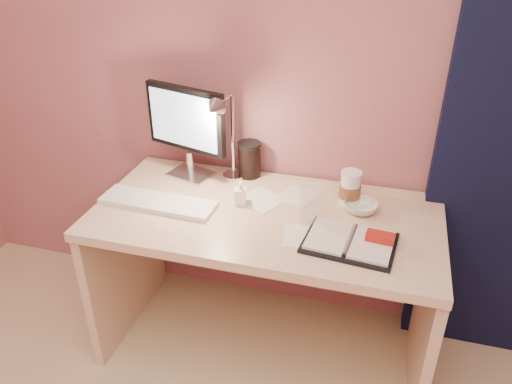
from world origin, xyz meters
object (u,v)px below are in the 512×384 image
(bowl, at_px, (361,207))
(lotion_bottle, at_px, (240,192))
(desk_lamp, at_px, (227,133))
(desk, at_px, (269,248))
(clear_cup, at_px, (311,204))
(dark_jar, at_px, (249,161))
(coffee_cup, at_px, (350,188))
(keyboard, at_px, (158,202))
(planner, at_px, (352,241))
(monitor, at_px, (187,124))

(bowl, xyz_separation_m, lotion_bottle, (-0.49, -0.07, 0.03))
(bowl, distance_m, desk_lamp, 0.63)
(desk, distance_m, bowl, 0.44)
(clear_cup, distance_m, dark_jar, 0.46)
(coffee_cup, distance_m, bowl, 0.09)
(desk, bearing_deg, keyboard, -163.81)
(planner, height_order, desk_lamp, desk_lamp)
(clear_cup, relative_size, desk_lamp, 0.38)
(coffee_cup, xyz_separation_m, lotion_bottle, (-0.43, -0.13, -0.02))
(planner, bearing_deg, monitor, 161.61)
(dark_jar, bearing_deg, desk_lamp, -109.51)
(dark_jar, bearing_deg, bowl, -19.60)
(desk, distance_m, monitor, 0.65)
(dark_jar, bearing_deg, coffee_cup, -14.75)
(monitor, relative_size, lotion_bottle, 4.10)
(planner, bearing_deg, clear_cup, 154.06)
(keyboard, relative_size, coffee_cup, 3.43)
(desk, relative_size, keyboard, 2.86)
(monitor, bearing_deg, desk_lamp, -2.39)
(coffee_cup, height_order, dark_jar, dark_jar)
(planner, distance_m, desk_lamp, 0.68)
(desk_lamp, bearing_deg, bowl, 2.46)
(planner, distance_m, bowl, 0.24)
(monitor, relative_size, keyboard, 0.86)
(lotion_bottle, height_order, dark_jar, dark_jar)
(coffee_cup, xyz_separation_m, desk_lamp, (-0.52, -0.02, 0.20))
(planner, distance_m, lotion_bottle, 0.51)
(desk, xyz_separation_m, bowl, (0.37, 0.04, 0.25))
(desk, xyz_separation_m, monitor, (-0.41, 0.15, 0.48))
(desk, height_order, bowl, bowl)
(bowl, xyz_separation_m, dark_jar, (-0.52, 0.19, 0.05))
(lotion_bottle, bearing_deg, planner, -19.58)
(keyboard, xyz_separation_m, coffee_cup, (0.76, 0.23, 0.06))
(desk_lamp, bearing_deg, monitor, 168.25)
(desk, bearing_deg, planner, -28.90)
(desk_lamp, bearing_deg, coffee_cup, 8.92)
(bowl, bearing_deg, clear_cup, -144.98)
(monitor, height_order, bowl, monitor)
(keyboard, bearing_deg, desk, 18.61)
(planner, distance_m, dark_jar, 0.67)
(planner, height_order, clear_cup, clear_cup)
(clear_cup, xyz_separation_m, lotion_bottle, (-0.31, 0.06, -0.03))
(planner, distance_m, clear_cup, 0.22)
(bowl, distance_m, dark_jar, 0.56)
(clear_cup, distance_m, bowl, 0.23)
(monitor, relative_size, bowl, 3.12)
(bowl, height_order, desk_lamp, desk_lamp)
(desk, bearing_deg, lotion_bottle, -166.91)
(coffee_cup, bearing_deg, desk, -162.24)
(monitor, height_order, dark_jar, monitor)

